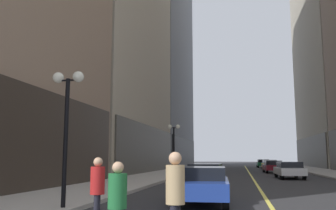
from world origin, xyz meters
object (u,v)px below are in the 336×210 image
object	(u,v)px
car_green	(263,163)
pedestrian_in_red_jacket	(97,187)
car_blue	(204,183)
car_silver	(206,175)
pedestrian_in_green_parka	(117,200)
street_lamp_left_near	(67,108)
street_lamp_left_far	(174,138)
car_yellow	(270,164)
car_maroon	(273,166)
pedestrian_in_tan_trench	(175,194)
car_white	(289,169)

from	to	relation	value
car_green	pedestrian_in_red_jacket	world-z (taller)	pedestrian_in_red_jacket
car_blue	car_green	distance (m)	47.18
car_silver	pedestrian_in_green_parka	xyz separation A→B (m)	(-0.31, -13.82, 0.21)
street_lamp_left_near	street_lamp_left_far	bearing A→B (deg)	90.00
car_yellow	car_green	distance (m)	9.25
pedestrian_in_red_jacket	street_lamp_left_near	xyz separation A→B (m)	(-2.07, 2.37, 2.28)
pedestrian_in_green_parka	street_lamp_left_near	distance (m)	5.86
car_maroon	pedestrian_in_tan_trench	world-z (taller)	pedestrian_in_tan_trench
car_blue	street_lamp_left_far	distance (m)	17.08
car_blue	pedestrian_in_tan_trench	world-z (taller)	pedestrian_in_tan_trench
car_maroon	street_lamp_left_far	world-z (taller)	street_lamp_left_far
car_silver	car_maroon	distance (m)	21.47
pedestrian_in_tan_trench	street_lamp_left_far	distance (m)	24.02
pedestrian_in_green_parka	pedestrian_in_tan_trench	bearing A→B (deg)	8.34
car_white	street_lamp_left_near	xyz separation A→B (m)	(-9.24, -19.66, 2.54)
pedestrian_in_red_jacket	street_lamp_left_near	size ratio (longest dim) A/B	0.38
car_maroon	pedestrian_in_red_jacket	xyz separation A→B (m)	(-6.84, -32.67, 0.26)
pedestrian_in_tan_trench	street_lamp_left_near	size ratio (longest dim) A/B	0.40
car_yellow	car_green	bearing A→B (deg)	91.75
car_yellow	pedestrian_in_green_parka	bearing A→B (deg)	-97.81
car_blue	pedestrian_in_green_parka	world-z (taller)	pedestrian_in_green_parka
car_silver	car_yellow	bearing A→B (deg)	79.35
car_blue	car_silver	world-z (taller)	same
car_maroon	pedestrian_in_red_jacket	distance (m)	33.37
car_green	pedestrian_in_red_jacket	xyz separation A→B (m)	(-7.04, -52.26, 0.26)
car_green	street_lamp_left_near	distance (m)	50.79
car_silver	street_lamp_left_near	world-z (taller)	street_lamp_left_near
car_silver	car_yellow	xyz separation A→B (m)	(5.86, 31.14, -0.00)
pedestrian_in_red_jacket	car_green	bearing A→B (deg)	82.32
car_blue	car_white	size ratio (longest dim) A/B	0.97
car_silver	car_maroon	xyz separation A→B (m)	(5.37, 20.79, -0.00)
car_silver	street_lamp_left_far	size ratio (longest dim) A/B	0.99
car_maroon	street_lamp_left_far	xyz separation A→B (m)	(-8.90, -10.92, 2.54)
car_blue	car_yellow	xyz separation A→B (m)	(5.33, 37.66, 0.00)
car_silver	street_lamp_left_far	world-z (taller)	street_lamp_left_far
pedestrian_in_red_jacket	street_lamp_left_near	bearing A→B (deg)	131.13
car_white	street_lamp_left_far	size ratio (longest dim) A/B	1.06
car_silver	pedestrian_in_red_jacket	bearing A→B (deg)	-97.05
car_white	pedestrian_in_tan_trench	bearing A→B (deg)	-101.83
car_blue	car_maroon	xyz separation A→B (m)	(4.84, 27.31, -0.00)
car_yellow	pedestrian_in_red_jacket	xyz separation A→B (m)	(-7.33, -43.02, 0.26)
car_silver	street_lamp_left_near	size ratio (longest dim) A/B	0.99
street_lamp_left_far	pedestrian_in_red_jacket	bearing A→B (deg)	-84.57
car_white	car_maroon	xyz separation A→B (m)	(-0.34, 10.64, -0.00)
street_lamp_left_near	street_lamp_left_far	world-z (taller)	same
car_white	pedestrian_in_tan_trench	xyz separation A→B (m)	(-4.99, -23.81, 0.32)
car_silver	car_yellow	world-z (taller)	same
car_blue	pedestrian_in_green_parka	distance (m)	7.34
car_yellow	street_lamp_left_near	xyz separation A→B (m)	(-9.39, -40.65, 2.54)
street_lamp_left_far	car_yellow	bearing A→B (deg)	66.18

